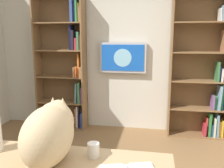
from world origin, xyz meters
The scene contains 6 objects.
wall_back centered at (0.00, -2.23, 1.35)m, with size 4.52×0.06×2.70m, color beige.
bookshelf_left centered at (-1.19, -2.06, 1.02)m, with size 0.86×0.28×2.17m.
bookshelf_right centered at (1.00, -2.07, 1.10)m, with size 0.82×0.28×2.19m.
wall_mounted_tv centered at (0.07, -2.15, 1.20)m, with size 0.75×0.07×0.49m.
cat centered at (0.19, 0.39, 0.94)m, with size 0.29×0.61×0.38m.
coffee_mug centered at (-0.06, 0.29, 0.79)m, with size 0.08×0.08×0.10m, color white.
Camera 1 is at (-0.43, 1.71, 1.51)m, focal length 38.49 mm.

